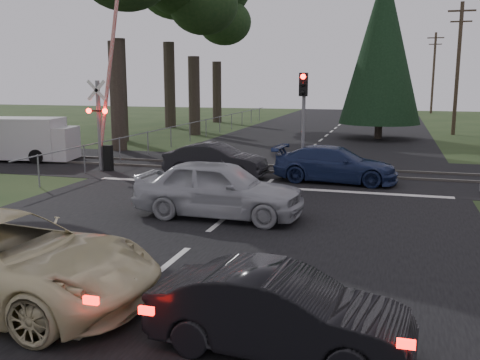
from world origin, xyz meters
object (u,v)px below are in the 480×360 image
(crossing_signal, at_px, (104,123))
(cream_coupe, at_px, (0,260))
(dark_hatchback, at_px, (280,313))
(traffic_signal_center, at_px, (303,106))
(utility_pole_far, at_px, (434,71))
(dark_car_far, at_px, (216,161))
(utility_pole_mid, at_px, (458,66))
(blue_sedan, at_px, (335,165))
(white_van, at_px, (22,139))
(silver_car, at_px, (219,189))

(crossing_signal, xyz_separation_m, cream_coupe, (5.30, -12.72, -1.28))
(dark_hatchback, bearing_deg, traffic_signal_center, 12.68)
(utility_pole_far, xyz_separation_m, dark_car_far, (-10.79, -45.37, -4.05))
(utility_pole_mid, bearing_deg, blue_sedan, -106.96)
(blue_sedan, xyz_separation_m, white_van, (-15.01, 1.38, 0.36))
(cream_coupe, relative_size, silver_car, 1.17)
(white_van, bearing_deg, utility_pole_far, 53.61)
(cream_coupe, bearing_deg, utility_pole_far, -8.08)
(utility_pole_far, bearing_deg, blue_sedan, -97.73)
(cream_coupe, xyz_separation_m, white_van, (-10.65, 14.27, 0.26))
(crossing_signal, height_order, utility_pole_mid, utility_pole_mid)
(dark_hatchback, bearing_deg, utility_pole_far, -0.90)
(cream_coupe, height_order, silver_car, silver_car)
(utility_pole_far, xyz_separation_m, dark_hatchback, (-5.48, -58.31, -4.11))
(utility_pole_far, bearing_deg, silver_car, -99.63)
(dark_hatchback, relative_size, white_van, 0.68)
(utility_pole_mid, distance_m, dark_car_far, 23.40)
(traffic_signal_center, relative_size, cream_coupe, 0.73)
(traffic_signal_center, bearing_deg, white_van, 177.24)
(traffic_signal_center, distance_m, utility_pole_mid, 20.82)
(utility_pole_far, bearing_deg, dark_car_far, -103.37)
(crossing_signal, relative_size, dark_car_far, 1.71)
(silver_car, height_order, dark_car_far, silver_car)
(cream_coupe, distance_m, dark_hatchback, 5.01)
(crossing_signal, xyz_separation_m, utility_pole_far, (15.77, 45.21, 2.67))
(traffic_signal_center, distance_m, cream_coupe, 14.08)
(silver_car, bearing_deg, cream_coupe, 166.68)
(traffic_signal_center, relative_size, blue_sedan, 0.88)
(dark_car_far, bearing_deg, cream_coupe, -176.25)
(silver_car, relative_size, blue_sedan, 1.03)
(cream_coupe, distance_m, white_van, 17.81)
(utility_pole_mid, distance_m, silver_car, 27.93)
(utility_pole_mid, xyz_separation_m, blue_sedan, (-6.11, -20.05, -4.05))
(dark_car_far, distance_m, white_van, 10.49)
(silver_car, distance_m, white_van, 14.56)
(traffic_signal_center, relative_size, white_van, 0.75)
(blue_sedan, height_order, white_van, white_van)
(utility_pole_far, distance_m, silver_car, 52.13)
(dark_car_far, bearing_deg, utility_pole_far, -11.04)
(utility_pole_far, height_order, dark_hatchback, utility_pole_far)
(utility_pole_mid, bearing_deg, cream_coupe, -107.64)
(utility_pole_far, distance_m, cream_coupe, 59.01)
(traffic_signal_center, relative_size, dark_car_far, 1.01)
(crossing_signal, bearing_deg, dark_hatchback, -51.84)
(traffic_signal_center, height_order, utility_pole_mid, utility_pole_mid)
(crossing_signal, xyz_separation_m, silver_car, (7.07, -6.04, -1.24))
(dark_hatchback, relative_size, blue_sedan, 0.80)
(white_van, bearing_deg, dark_car_far, -19.91)
(crossing_signal, height_order, blue_sedan, crossing_signal)
(cream_coupe, height_order, dark_hatchback, cream_coupe)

